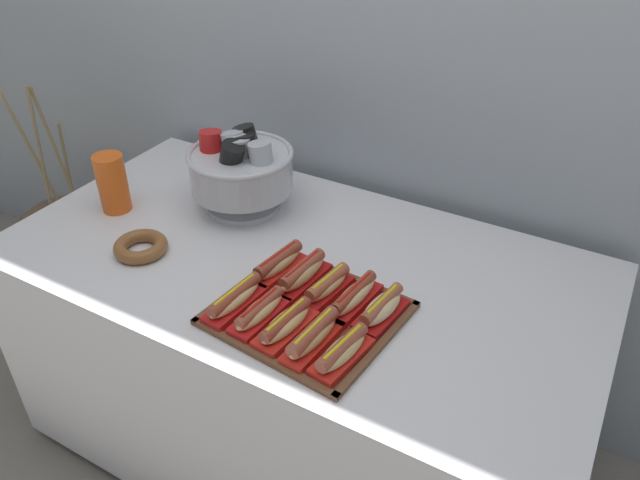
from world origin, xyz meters
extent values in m
plane|color=gray|center=(0.00, 0.00, 0.00)|extent=(10.00, 10.00, 0.00)
cube|color=#9EA8B2|center=(0.00, 0.52, 1.30)|extent=(6.00, 0.10, 2.60)
cube|color=silver|center=(0.00, 0.00, 0.40)|extent=(1.59, 0.84, 0.72)
cylinder|color=black|center=(-0.68, -0.31, 0.02)|extent=(0.05, 0.05, 0.04)
cylinder|color=black|center=(-0.68, 0.31, 0.02)|extent=(0.05, 0.05, 0.04)
cylinder|color=black|center=(0.68, 0.31, 0.02)|extent=(0.05, 0.05, 0.04)
cylinder|color=brown|center=(-1.16, 0.16, 0.23)|extent=(0.31, 0.31, 0.46)
torus|color=brown|center=(-1.16, 0.16, 0.06)|extent=(0.45, 0.45, 0.10)
torus|color=brown|center=(-1.16, 0.16, 0.17)|extent=(0.46, 0.46, 0.10)
torus|color=brown|center=(-1.16, 0.16, 0.28)|extent=(0.43, 0.43, 0.10)
torus|color=brown|center=(-1.16, 0.16, 0.40)|extent=(0.39, 0.39, 0.10)
cylinder|color=#937F56|center=(-1.12, 0.19, 0.64)|extent=(0.03, 0.02, 0.38)
cylinder|color=#937F56|center=(-1.21, 0.13, 0.72)|extent=(0.08, 0.08, 0.51)
cylinder|color=#937F56|center=(-1.11, 0.16, 0.72)|extent=(0.01, 0.08, 0.53)
cylinder|color=#937F56|center=(-1.14, 0.11, 0.73)|extent=(0.09, 0.02, 0.54)
cube|color=brown|center=(0.14, -0.18, 0.76)|extent=(0.44, 0.40, 0.01)
cube|color=brown|center=(0.13, -0.35, 0.77)|extent=(0.40, 0.05, 0.01)
cube|color=brown|center=(0.16, -0.01, 0.77)|extent=(0.40, 0.05, 0.01)
cube|color=brown|center=(-0.05, -0.16, 0.77)|extent=(0.05, 0.36, 0.01)
cube|color=brown|center=(0.34, -0.20, 0.77)|extent=(0.05, 0.36, 0.01)
cube|color=red|center=(-0.02, -0.25, 0.77)|extent=(0.08, 0.18, 0.02)
ellipsoid|color=#E0BC7F|center=(-0.02, -0.25, 0.79)|extent=(0.06, 0.17, 0.04)
cylinder|color=brown|center=(-0.02, -0.25, 0.81)|extent=(0.04, 0.17, 0.03)
cylinder|color=yellow|center=(-0.02, -0.25, 0.82)|extent=(0.02, 0.14, 0.01)
cube|color=red|center=(0.06, -0.26, 0.77)|extent=(0.07, 0.17, 0.02)
ellipsoid|color=tan|center=(0.06, -0.26, 0.79)|extent=(0.06, 0.16, 0.04)
cylinder|color=#9E4C38|center=(0.06, -0.26, 0.80)|extent=(0.04, 0.15, 0.03)
cylinder|color=red|center=(0.06, -0.26, 0.82)|extent=(0.02, 0.12, 0.01)
cube|color=red|center=(0.13, -0.26, 0.77)|extent=(0.08, 0.18, 0.02)
ellipsoid|color=tan|center=(0.13, -0.26, 0.79)|extent=(0.07, 0.16, 0.04)
cylinder|color=brown|center=(0.13, -0.26, 0.81)|extent=(0.05, 0.16, 0.03)
cylinder|color=yellow|center=(0.13, -0.26, 0.82)|extent=(0.02, 0.13, 0.01)
cube|color=red|center=(0.21, -0.27, 0.77)|extent=(0.07, 0.18, 0.02)
ellipsoid|color=tan|center=(0.21, -0.27, 0.80)|extent=(0.06, 0.17, 0.04)
cylinder|color=#9E4C38|center=(0.21, -0.27, 0.81)|extent=(0.05, 0.16, 0.03)
cylinder|color=yellow|center=(0.21, -0.27, 0.82)|extent=(0.02, 0.13, 0.01)
cube|color=red|center=(0.28, -0.28, 0.77)|extent=(0.09, 0.17, 0.02)
ellipsoid|color=tan|center=(0.28, -0.28, 0.79)|extent=(0.07, 0.16, 0.04)
cylinder|color=#9E4C38|center=(0.28, -0.28, 0.80)|extent=(0.05, 0.15, 0.03)
cylinder|color=yellow|center=(0.28, -0.28, 0.82)|extent=(0.03, 0.13, 0.01)
cube|color=red|center=(0.00, -0.08, 0.77)|extent=(0.08, 0.18, 0.02)
ellipsoid|color=#E0BC7F|center=(0.00, -0.08, 0.80)|extent=(0.07, 0.16, 0.04)
cylinder|color=brown|center=(0.00, -0.08, 0.81)|extent=(0.05, 0.16, 0.03)
cylinder|color=red|center=(0.00, -0.08, 0.82)|extent=(0.02, 0.13, 0.01)
cube|color=#B21414|center=(0.07, -0.09, 0.77)|extent=(0.08, 0.18, 0.02)
ellipsoid|color=tan|center=(0.07, -0.09, 0.80)|extent=(0.06, 0.17, 0.04)
cylinder|color=#9E4C38|center=(0.07, -0.09, 0.81)|extent=(0.04, 0.16, 0.03)
cylinder|color=red|center=(0.07, -0.09, 0.83)|extent=(0.02, 0.13, 0.01)
cube|color=#B21414|center=(0.15, -0.10, 0.77)|extent=(0.08, 0.16, 0.02)
ellipsoid|color=tan|center=(0.15, -0.10, 0.79)|extent=(0.06, 0.15, 0.04)
cylinder|color=#A8563D|center=(0.15, -0.10, 0.80)|extent=(0.05, 0.14, 0.03)
cylinder|color=yellow|center=(0.15, -0.10, 0.82)|extent=(0.02, 0.12, 0.01)
cube|color=red|center=(0.22, -0.11, 0.77)|extent=(0.08, 0.19, 0.02)
ellipsoid|color=beige|center=(0.22, -0.11, 0.80)|extent=(0.06, 0.17, 0.04)
cylinder|color=brown|center=(0.22, -0.11, 0.81)|extent=(0.04, 0.16, 0.03)
cylinder|color=red|center=(0.22, -0.11, 0.82)|extent=(0.02, 0.13, 0.01)
cube|color=#B21414|center=(0.30, -0.11, 0.77)|extent=(0.09, 0.16, 0.02)
ellipsoid|color=beige|center=(0.30, -0.11, 0.80)|extent=(0.07, 0.15, 0.04)
cylinder|color=#A8563D|center=(0.30, -0.11, 0.81)|extent=(0.05, 0.15, 0.03)
cylinder|color=yellow|center=(0.30, -0.11, 0.82)|extent=(0.02, 0.12, 0.01)
cylinder|color=silver|center=(-0.27, 0.15, 0.77)|extent=(0.22, 0.22, 0.02)
cone|color=silver|center=(-0.27, 0.15, 0.80)|extent=(0.08, 0.08, 0.05)
cylinder|color=silver|center=(-0.27, 0.15, 0.88)|extent=(0.30, 0.30, 0.11)
torus|color=silver|center=(-0.27, 0.15, 0.94)|extent=(0.31, 0.31, 0.02)
cylinder|color=#B7BCC6|center=(-0.19, 0.14, 0.93)|extent=(0.11, 0.09, 0.13)
cylinder|color=black|center=(-0.26, 0.16, 0.93)|extent=(0.10, 0.09, 0.14)
cylinder|color=black|center=(-0.29, 0.21, 0.93)|extent=(0.11, 0.09, 0.14)
cylinder|color=#B7BCC6|center=(-0.29, 0.16, 0.93)|extent=(0.12, 0.10, 0.14)
cylinder|color=red|center=(-0.36, 0.13, 0.93)|extent=(0.10, 0.10, 0.13)
cylinder|color=black|center=(-0.27, 0.10, 0.93)|extent=(0.11, 0.08, 0.14)
cylinder|color=#B7BCC6|center=(-0.27, 0.14, 0.93)|extent=(0.09, 0.09, 0.12)
cylinder|color=#EA5B19|center=(-0.60, -0.05, 0.81)|extent=(0.09, 0.09, 0.10)
cylinder|color=#EA5B19|center=(-0.60, -0.05, 0.83)|extent=(0.09, 0.09, 0.10)
cylinder|color=#EA5B19|center=(-0.60, -0.05, 0.85)|extent=(0.09, 0.09, 0.10)
cylinder|color=#EA5B19|center=(-0.60, -0.05, 0.86)|extent=(0.09, 0.09, 0.10)
cylinder|color=#EA5B19|center=(-0.60, -0.05, 0.88)|extent=(0.09, 0.09, 0.10)
torus|color=brown|center=(-0.38, -0.18, 0.78)|extent=(0.14, 0.14, 0.04)
camera|label=1|loc=(0.70, -1.12, 1.72)|focal=34.45mm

